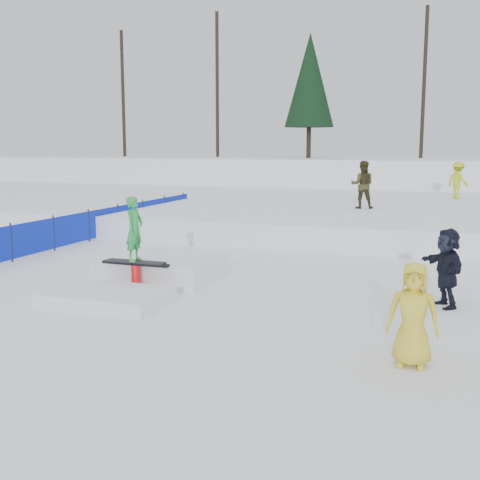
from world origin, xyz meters
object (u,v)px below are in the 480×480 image
(walker_ygreen, at_px, (458,180))
(spectator_yellow, at_px, (413,315))
(walker_olive, at_px, (362,185))
(safety_fence, at_px, (89,225))
(spectator_dark, at_px, (447,268))
(jib_rail_feature, at_px, (148,273))

(walker_ygreen, relative_size, spectator_yellow, 1.09)
(walker_ygreen, bearing_deg, walker_olive, 100.93)
(walker_olive, bearing_deg, spectator_yellow, 92.89)
(safety_fence, distance_m, spectator_dark, 12.39)
(jib_rail_feature, bearing_deg, spectator_dark, 3.03)
(jib_rail_feature, bearing_deg, walker_ygreen, 68.35)
(walker_olive, bearing_deg, walker_ygreen, -129.23)
(safety_fence, xyz_separation_m, spectator_yellow, (11.00, -8.41, 0.22))
(walker_olive, height_order, walker_ygreen, walker_olive)
(walker_olive, xyz_separation_m, spectator_yellow, (2.78, -14.61, -0.94))
(spectator_yellow, height_order, spectator_dark, spectator_dark)
(spectator_dark, bearing_deg, safety_fence, -139.08)
(spectator_dark, height_order, jib_rail_feature, jib_rail_feature)
(walker_olive, bearing_deg, jib_rail_feature, 65.98)
(safety_fence, height_order, walker_olive, walker_olive)
(walker_ygreen, height_order, spectator_dark, walker_ygreen)
(spectator_dark, bearing_deg, jib_rail_feature, -113.33)
(walker_olive, height_order, spectator_yellow, walker_olive)
(safety_fence, distance_m, walker_ygreen, 16.79)
(spectator_yellow, distance_m, spectator_dark, 3.65)
(safety_fence, xyz_separation_m, walker_olive, (8.22, 6.20, 1.17))
(safety_fence, xyz_separation_m, walker_ygreen, (11.73, 11.97, 1.09))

